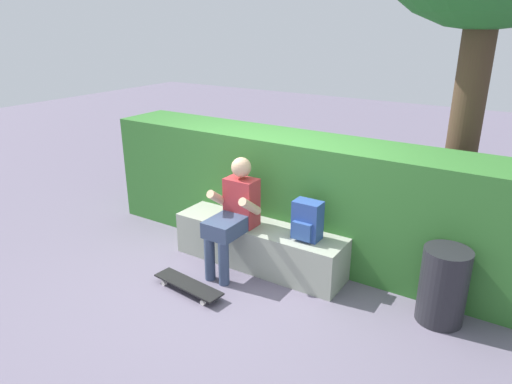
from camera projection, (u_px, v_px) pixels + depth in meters
ground_plane at (242, 278)px, 4.90m from camera, size 24.00×24.00×0.00m
bench_main at (259, 245)px, 5.08m from camera, size 1.94×0.50×0.48m
person_skater at (234, 212)px, 4.85m from camera, size 0.49×0.62×1.23m
skateboard_near_person at (188, 285)px, 4.63m from camera, size 0.82×0.28×0.09m
backpack_on_bench at (307, 221)px, 4.63m from camera, size 0.28×0.23×0.40m
hedge_row at (301, 195)px, 5.32m from camera, size 4.97×0.76×1.34m
trash_bin at (443, 286)px, 4.09m from camera, size 0.41×0.41×0.71m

